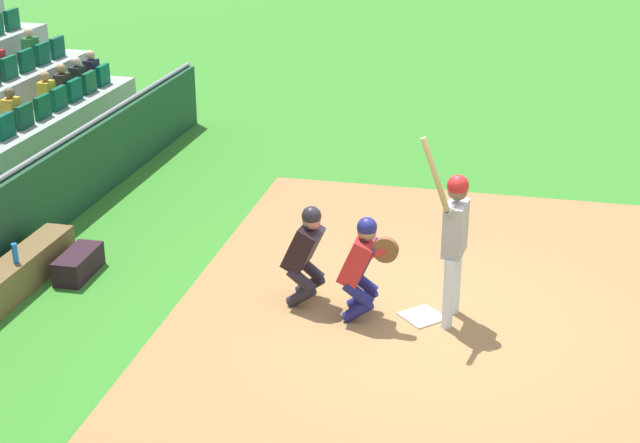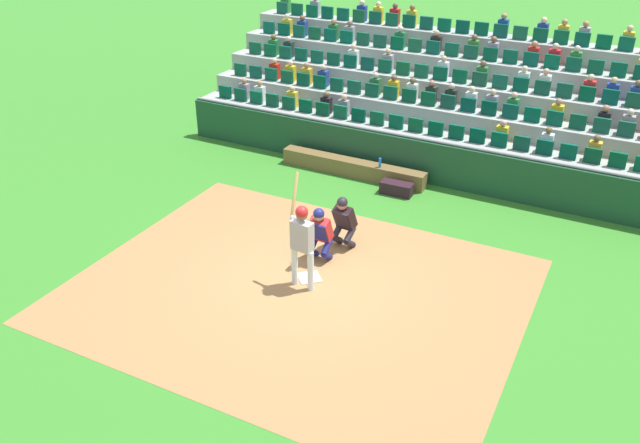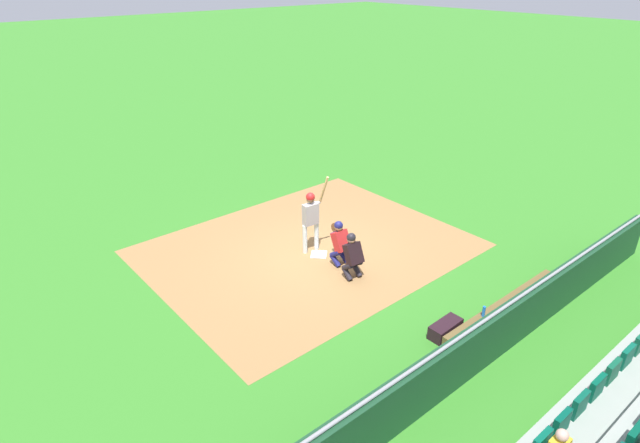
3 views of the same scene
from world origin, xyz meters
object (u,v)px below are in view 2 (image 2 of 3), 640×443
Objects in this scene: catcher_crouching at (319,231)px; dugout_bench at (352,168)px; home_plate_umpire at (344,220)px; water_bottle_on_bench at (380,163)px; equipment_duffel_bag at (397,188)px; batter_at_plate at (302,237)px; home_plate_marker at (309,277)px.

catcher_crouching is 0.31× the size of dugout_bench.
dugout_bench is (1.28, -4.33, -0.50)m from catcher_crouching.
water_bottle_on_bench is (0.66, -3.52, -0.13)m from home_plate_umpire.
equipment_duffel_bag is (-1.52, 0.53, -0.06)m from dugout_bench.
water_bottle_on_bench is at bearing -83.43° from batter_at_plate.
catcher_crouching reaches higher than dugout_bench.
home_plate_marker is 1.60m from home_plate_umpire.
equipment_duffel_bag is (-0.08, -4.83, -0.98)m from batter_at_plate.
dugout_bench is 0.90m from water_bottle_on_bench.
dugout_bench is 16.19× the size of water_bottle_on_bench.
batter_at_plate is at bearing 87.23° from equipment_duffel_bag.
home_plate_marker is at bearing 101.52° from catcher_crouching.
equipment_duffel_bag is (-0.24, -3.80, -0.56)m from catcher_crouching.
catcher_crouching is 1.55× the size of equipment_duffel_bag.
equipment_duffel_bag is at bearing -91.17° from home_plate_marker.
dugout_bench is at bearing -73.55° from catcher_crouching.
home_plate_umpire is at bearing -91.65° from batter_at_plate.
batter_at_plate reaches higher than dugout_bench.
equipment_duffel_bag is (-0.68, 0.46, -0.41)m from water_bottle_on_bench.
batter_at_plate is 1.80× the size of catcher_crouching.
water_bottle_on_bench is (0.61, -5.29, -0.57)m from batter_at_plate.
dugout_bench is 4.99× the size of equipment_duffel_bag.
batter_at_plate is at bearing 105.04° from dugout_bench.
water_bottle_on_bench is (-0.83, 0.07, 0.35)m from dugout_bench.
home_plate_marker is 4.51m from equipment_duffel_bag.
catcher_crouching is (0.15, -0.71, 0.70)m from home_plate_marker.
equipment_duffel_bag reaches higher than home_plate_marker.
home_plate_marker is 1.17m from batter_at_plate.
batter_at_plate is 0.56× the size of dugout_bench.
home_plate_umpire is at bearing 112.52° from dugout_bench.
batter_at_plate reaches higher than home_plate_marker.
water_bottle_on_bench reaches higher than equipment_duffel_bag.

